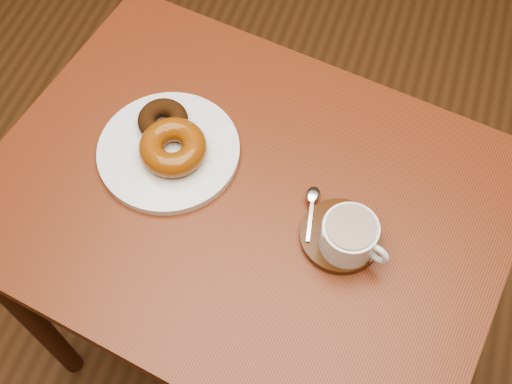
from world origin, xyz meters
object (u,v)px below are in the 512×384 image
(cafe_table, at_px, (246,229))
(saucer, at_px, (340,236))
(donut_plate, at_px, (169,151))
(coffee_cup, at_px, (350,236))

(cafe_table, height_order, saucer, saucer)
(cafe_table, bearing_deg, donut_plate, 175.61)
(cafe_table, bearing_deg, coffee_cup, -3.58)
(cafe_table, xyz_separation_m, donut_plate, (-0.16, 0.04, 0.14))
(coffee_cup, bearing_deg, donut_plate, -173.59)
(donut_plate, distance_m, coffee_cup, 0.36)
(donut_plate, xyz_separation_m, coffee_cup, (0.35, -0.08, 0.04))
(coffee_cup, bearing_deg, cafe_table, -173.23)
(saucer, bearing_deg, donut_plate, 168.54)
(saucer, relative_size, coffee_cup, 1.15)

